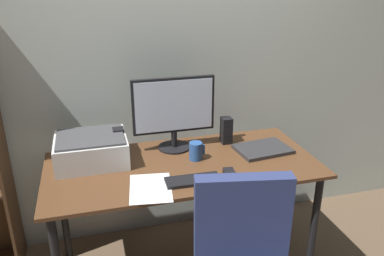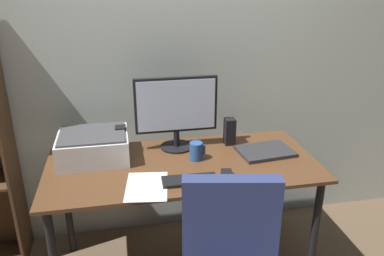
{
  "view_description": "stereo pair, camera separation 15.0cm",
  "coord_description": "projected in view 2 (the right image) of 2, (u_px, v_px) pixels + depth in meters",
  "views": [
    {
      "loc": [
        -0.48,
        -1.95,
        1.77
      ],
      "look_at": [
        0.06,
        0.01,
        0.95
      ],
      "focal_mm": 36.58,
      "sensor_mm": 36.0,
      "label": 1
    },
    {
      "loc": [
        -0.33,
        -1.98,
        1.77
      ],
      "look_at": [
        0.06,
        0.01,
        0.95
      ],
      "focal_mm": 36.58,
      "sensor_mm": 36.0,
      "label": 2
    }
  ],
  "objects": [
    {
      "name": "keyboard",
      "position": [
        189.0,
        180.0,
        2.04
      ],
      "size": [
        0.29,
        0.12,
        0.02
      ],
      "primitive_type": "cube",
      "rotation": [
        0.0,
        0.0,
        -0.03
      ],
      "color": "black",
      "rests_on": "desk"
    },
    {
      "name": "paper_sheet",
      "position": [
        147.0,
        186.0,
        2.0
      ],
      "size": [
        0.25,
        0.32,
        0.0
      ],
      "primitive_type": "cube",
      "rotation": [
        0.0,
        0.0,
        -0.14
      ],
      "color": "white",
      "rests_on": "desk"
    },
    {
      "name": "coffee_mug",
      "position": [
        196.0,
        151.0,
        2.27
      ],
      "size": [
        0.09,
        0.08,
        0.11
      ],
      "color": "#285193",
      "rests_on": "desk"
    },
    {
      "name": "speaker_right",
      "position": [
        230.0,
        131.0,
        2.46
      ],
      "size": [
        0.06,
        0.07,
        0.17
      ],
      "primitive_type": "cube",
      "color": "black",
      "rests_on": "desk"
    },
    {
      "name": "printer",
      "position": [
        93.0,
        146.0,
        2.27
      ],
      "size": [
        0.4,
        0.34,
        0.16
      ],
      "color": "silver",
      "rests_on": "desk"
    },
    {
      "name": "laptop",
      "position": [
        265.0,
        151.0,
        2.37
      ],
      "size": [
        0.34,
        0.26,
        0.02
      ],
      "primitive_type": "cube",
      "rotation": [
        0.0,
        0.0,
        0.11
      ],
      "color": "#2D2D30",
      "rests_on": "desk"
    },
    {
      "name": "mouse",
      "position": [
        227.0,
        175.0,
        2.08
      ],
      "size": [
        0.07,
        0.1,
        0.03
      ],
      "primitive_type": "cube",
      "rotation": [
        0.0,
        0.0,
        -0.13
      ],
      "color": "black",
      "rests_on": "desk"
    },
    {
      "name": "monitor",
      "position": [
        176.0,
        109.0,
        2.35
      ],
      "size": [
        0.5,
        0.2,
        0.45
      ],
      "color": "black",
      "rests_on": "desk"
    },
    {
      "name": "back_wall",
      "position": [
        168.0,
        49.0,
        2.52
      ],
      "size": [
        6.4,
        0.1,
        2.6
      ],
      "primitive_type": "cube",
      "color": "beige",
      "rests_on": "ground"
    },
    {
      "name": "speaker_left",
      "position": [
        121.0,
        140.0,
        2.34
      ],
      "size": [
        0.06,
        0.07,
        0.17
      ],
      "primitive_type": "cube",
      "color": "black",
      "rests_on": "desk"
    },
    {
      "name": "desk",
      "position": [
        183.0,
        176.0,
        2.28
      ],
      "size": [
        1.55,
        0.72,
        0.74
      ],
      "color": "#56351E",
      "rests_on": "ground"
    }
  ]
}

